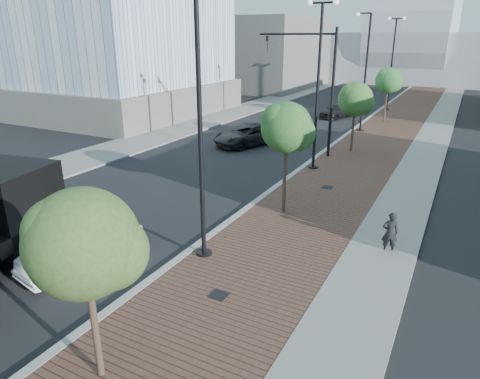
% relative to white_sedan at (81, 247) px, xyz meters
% --- Properties ---
extents(sidewalk, '(7.00, 140.00, 0.12)m').
position_rel_white_sedan_xyz_m(sidewalk, '(6.28, 32.46, -0.63)').
color(sidewalk, '#4C2D23').
rests_on(sidewalk, ground).
extents(concrete_strip, '(2.40, 140.00, 0.13)m').
position_rel_white_sedan_xyz_m(concrete_strip, '(8.98, 32.46, -0.62)').
color(concrete_strip, slate).
rests_on(concrete_strip, ground).
extents(curb, '(0.30, 140.00, 0.14)m').
position_rel_white_sedan_xyz_m(curb, '(2.78, 32.46, -0.62)').
color(curb, gray).
rests_on(curb, ground).
extents(west_sidewalk, '(4.00, 140.00, 0.12)m').
position_rel_white_sedan_xyz_m(west_sidewalk, '(-10.22, 32.46, -0.63)').
color(west_sidewalk, slate).
rests_on(west_sidewalk, ground).
extents(white_sedan, '(2.20, 4.37, 1.38)m').
position_rel_white_sedan_xyz_m(white_sedan, '(0.00, 0.00, 0.00)').
color(white_sedan, white).
rests_on(white_sedan, ground).
extents(dark_car_mid, '(4.30, 5.80, 1.47)m').
position_rel_white_sedan_xyz_m(dark_car_mid, '(-2.79, 18.05, 0.05)').
color(dark_car_mid, black).
rests_on(dark_car_mid, ground).
extents(dark_car_far, '(2.94, 4.68, 1.27)m').
position_rel_white_sedan_xyz_m(dark_car_far, '(-0.17, 32.05, -0.05)').
color(dark_car_far, black).
rests_on(dark_car_far, ground).
extents(pedestrian, '(0.68, 0.57, 1.59)m').
position_rel_white_sedan_xyz_m(pedestrian, '(9.16, 5.86, 0.11)').
color(pedestrian, black).
rests_on(pedestrian, ground).
extents(streetlight_1, '(1.44, 0.56, 9.21)m').
position_rel_white_sedan_xyz_m(streetlight_1, '(3.27, 2.46, 3.65)').
color(streetlight_1, black).
rests_on(streetlight_1, ground).
extents(streetlight_2, '(1.72, 0.56, 9.28)m').
position_rel_white_sedan_xyz_m(streetlight_2, '(3.38, 14.46, 4.13)').
color(streetlight_2, black).
rests_on(streetlight_2, ground).
extents(streetlight_3, '(1.44, 0.56, 9.21)m').
position_rel_white_sedan_xyz_m(streetlight_3, '(3.27, 26.46, 3.65)').
color(streetlight_3, black).
rests_on(streetlight_3, ground).
extents(streetlight_4, '(1.72, 0.56, 9.28)m').
position_rel_white_sedan_xyz_m(streetlight_4, '(3.38, 38.46, 4.13)').
color(streetlight_4, black).
rests_on(streetlight_4, ground).
extents(traffic_mast, '(5.09, 0.20, 8.00)m').
position_rel_white_sedan_xyz_m(traffic_mast, '(2.48, 17.46, 4.29)').
color(traffic_mast, black).
rests_on(traffic_mast, ground).
extents(tree_0, '(2.40, 2.35, 4.66)m').
position_rel_white_sedan_xyz_m(tree_0, '(4.43, -3.52, 2.78)').
color(tree_0, '#382619').
rests_on(tree_0, ground).
extents(tree_1, '(2.23, 2.15, 4.97)m').
position_rel_white_sedan_xyz_m(tree_1, '(4.43, 7.48, 3.19)').
color(tree_1, '#382619').
rests_on(tree_1, ground).
extents(tree_2, '(2.32, 2.26, 4.70)m').
position_rel_white_sedan_xyz_m(tree_2, '(4.43, 19.48, 2.87)').
color(tree_2, '#382619').
rests_on(tree_2, ground).
extents(tree_3, '(2.33, 2.27, 4.90)m').
position_rel_white_sedan_xyz_m(tree_3, '(4.43, 31.48, 3.06)').
color(tree_3, '#382619').
rests_on(tree_3, ground).
extents(tower_podium, '(19.00, 19.00, 3.00)m').
position_rel_white_sedan_xyz_m(tower_podium, '(-21.22, 24.46, 0.81)').
color(tower_podium, '#625E58').
rests_on(tower_podium, ground).
extents(convention_center, '(50.00, 30.00, 50.00)m').
position_rel_white_sedan_xyz_m(convention_center, '(0.78, 77.46, 5.32)').
color(convention_center, '#ACB0B6').
rests_on(convention_center, ground).
extents(commercial_block_nw, '(14.00, 20.00, 10.00)m').
position_rel_white_sedan_xyz_m(commercial_block_nw, '(-17.22, 52.46, 4.31)').
color(commercial_block_nw, '#5F5B55').
rests_on(commercial_block_nw, ground).
extents(utility_cover_1, '(0.50, 0.50, 0.02)m').
position_rel_white_sedan_xyz_m(utility_cover_1, '(5.18, 0.46, -0.56)').
color(utility_cover_1, black).
rests_on(utility_cover_1, sidewalk).
extents(utility_cover_2, '(0.50, 0.50, 0.02)m').
position_rel_white_sedan_xyz_m(utility_cover_2, '(5.18, 11.46, -0.56)').
color(utility_cover_2, black).
rests_on(utility_cover_2, sidewalk).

